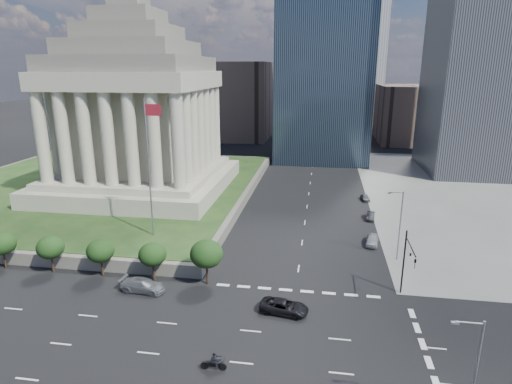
% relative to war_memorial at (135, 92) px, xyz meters
% --- Properties ---
extents(ground, '(500.00, 500.00, 0.00)m').
position_rel_war_memorial_xyz_m(ground, '(34.00, 52.00, -21.40)').
color(ground, black).
rests_on(ground, ground).
extents(plaza_terrace, '(66.00, 70.00, 1.80)m').
position_rel_war_memorial_xyz_m(plaza_terrace, '(-11.00, 2.00, -20.50)').
color(plaza_terrace, '#5F5C52').
rests_on(plaza_terrace, ground).
extents(plaza_lawn, '(64.00, 68.00, 0.10)m').
position_rel_war_memorial_xyz_m(plaza_lawn, '(-11.00, 2.00, -19.55)').
color(plaza_lawn, '#1C3917').
rests_on(plaza_lawn, plaza_terrace).
extents(war_memorial, '(34.00, 34.00, 39.00)m').
position_rel_war_memorial_xyz_m(war_memorial, '(0.00, 0.00, 0.00)').
color(war_memorial, '#ACA490').
rests_on(war_memorial, plaza_lawn).
extents(flagpole, '(2.52, 0.24, 20.00)m').
position_rel_war_memorial_xyz_m(flagpole, '(12.17, -24.00, -8.29)').
color(flagpole, slate).
rests_on(flagpole, plaza_lawn).
extents(tree_row, '(53.00, 4.00, 6.00)m').
position_rel_war_memorial_xyz_m(tree_row, '(-1.50, -34.00, -18.40)').
color(tree_row, black).
rests_on(tree_row, ground).
extents(midrise_glass, '(26.00, 26.00, 60.00)m').
position_rel_war_memorial_xyz_m(midrise_glass, '(36.00, 47.00, 8.60)').
color(midrise_glass, black).
rests_on(midrise_glass, ground).
extents(building_filler_ne, '(20.00, 30.00, 20.00)m').
position_rel_war_memorial_xyz_m(building_filler_ne, '(66.00, 82.00, -11.40)').
color(building_filler_ne, brown).
rests_on(building_filler_ne, ground).
extents(building_filler_nw, '(24.00, 30.00, 28.00)m').
position_rel_war_memorial_xyz_m(building_filler_nw, '(4.00, 82.00, -7.40)').
color(building_filler_nw, brown).
rests_on(building_filler_nw, ground).
extents(traffic_signal_ne, '(0.30, 5.74, 8.00)m').
position_rel_war_memorial_xyz_m(traffic_signal_ne, '(46.50, -34.30, -16.15)').
color(traffic_signal_ne, black).
rests_on(traffic_signal_ne, ground).
extents(street_lamp_south, '(2.13, 0.22, 10.00)m').
position_rel_war_memorial_xyz_m(street_lamp_south, '(47.33, -54.00, -15.74)').
color(street_lamp_south, slate).
rests_on(street_lamp_south, ground).
extents(street_lamp_north, '(2.13, 0.22, 10.00)m').
position_rel_war_memorial_xyz_m(street_lamp_north, '(47.33, -23.00, -15.74)').
color(street_lamp_north, slate).
rests_on(street_lamp_north, ground).
extents(pickup_truck, '(3.28, 5.68, 1.49)m').
position_rel_war_memorial_xyz_m(pickup_truck, '(33.08, -39.05, -20.66)').
color(pickup_truck, black).
rests_on(pickup_truck, ground).
extents(suv_grey, '(2.66, 5.66, 1.60)m').
position_rel_war_memorial_xyz_m(suv_grey, '(15.79, -37.00, -20.60)').
color(suv_grey, slate).
rests_on(suv_grey, ground).
extents(parked_sedan_near, '(2.46, 4.64, 1.50)m').
position_rel_war_memorial_xyz_m(parked_sedan_near, '(44.58, -18.06, -20.65)').
color(parked_sedan_near, '#9EA2A6').
rests_on(parked_sedan_near, ground).
extents(parked_sedan_mid, '(1.72, 3.89, 1.24)m').
position_rel_war_memorial_xyz_m(parked_sedan_mid, '(45.50, -6.43, -20.78)').
color(parked_sedan_mid, black).
rests_on(parked_sedan_mid, ground).
extents(parked_sedan_far, '(3.83, 1.94, 1.25)m').
position_rel_war_memorial_xyz_m(parked_sedan_far, '(45.50, 4.89, -20.77)').
color(parked_sedan_far, '#4E5255').
rests_on(parked_sedan_far, ground).
extents(motorcycle_trail, '(2.41, 0.76, 1.77)m').
position_rel_war_memorial_xyz_m(motorcycle_trail, '(27.71, -49.27, -20.51)').
color(motorcycle_trail, black).
rests_on(motorcycle_trail, ground).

